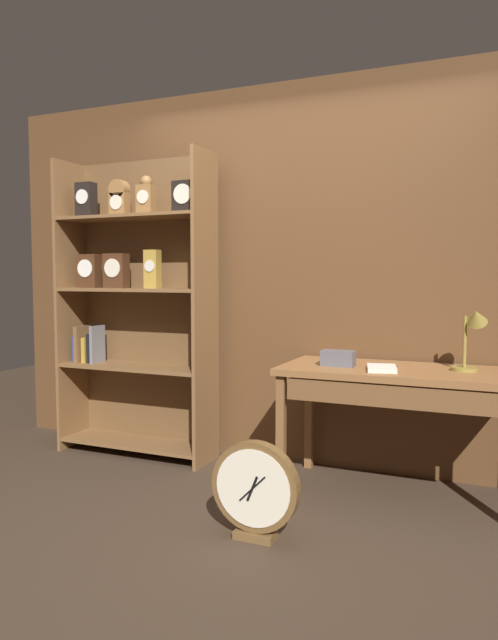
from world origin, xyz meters
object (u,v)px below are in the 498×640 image
open_repair_manual (382,368)px  bookshelf (135,301)px  toolbox_small (338,358)px  round_clock_large (255,489)px  desk_lamp (472,333)px  workbench (399,384)px

open_repair_manual → bookshelf: bearing=160.0°
toolbox_small → round_clock_large: 1.02m
toolbox_small → open_repair_manual: 0.28m
open_repair_manual → desk_lamp: bearing=3.5°
bookshelf → desk_lamp: size_ratio=5.58×
toolbox_small → desk_lamp: bearing=6.1°
toolbox_small → workbench: bearing=3.8°
workbench → desk_lamp: (0.39, 0.06, 0.31)m
desk_lamp → open_repair_manual: size_ratio=1.74×
toolbox_small → open_repair_manual: toolbox_small is taller
open_repair_manual → toolbox_small: bearing=153.2°
round_clock_large → workbench: bearing=57.8°
round_clock_large → bookshelf: bearing=144.3°
desk_lamp → round_clock_large: desk_lamp is taller
workbench → round_clock_large: bearing=-122.2°
bookshelf → round_clock_large: (1.36, -0.98, -0.86)m
desk_lamp → open_repair_manual: (-0.47, -0.14, -0.21)m
round_clock_large → desk_lamp: bearing=44.5°
desk_lamp → toolbox_small: 0.77m
workbench → toolbox_small: 0.38m
round_clock_large → toolbox_small: bearing=77.5°
bookshelf → open_repair_manual: bearing=-6.5°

